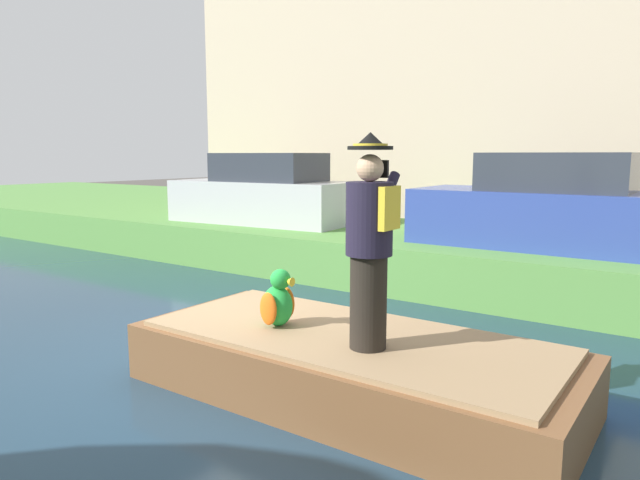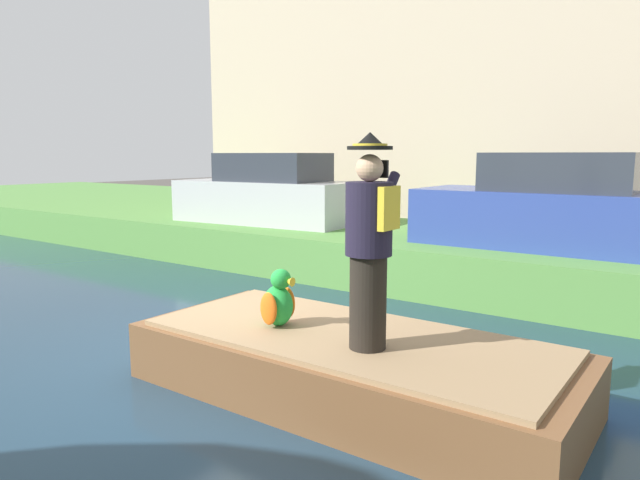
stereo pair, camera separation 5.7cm
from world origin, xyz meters
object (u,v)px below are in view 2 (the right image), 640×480
Objects in this scene: person_pirate at (370,243)px; parrot_plush at (278,301)px; parked_car_blue at (548,208)px; parked_car_silver at (268,193)px; boat at (349,366)px.

person_pirate is 3.25× the size of parrot_plush.
parked_car_blue is 0.98× the size of parked_car_silver.
parked_car_blue is (5.33, -1.16, 0.58)m from parrot_plush.
person_pirate is at bearing -133.02° from parked_car_silver.
boat is at bearing -76.33° from parrot_plush.
parked_car_silver is at bearing 41.48° from parrot_plush.
parrot_plush is 7.13m from parked_car_silver.
boat is 7.38× the size of parrot_plush.
parrot_plush is 5.48m from parked_car_blue.
parked_car_blue is 5.87m from parked_car_silver.
boat is at bearing 174.97° from parked_car_blue.
boat is 1.02× the size of parked_car_silver.
parked_car_silver is (0.00, 5.87, 0.00)m from parked_car_blue.
boat is 5.30m from parked_car_blue.
boat is 1.30m from person_pirate.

